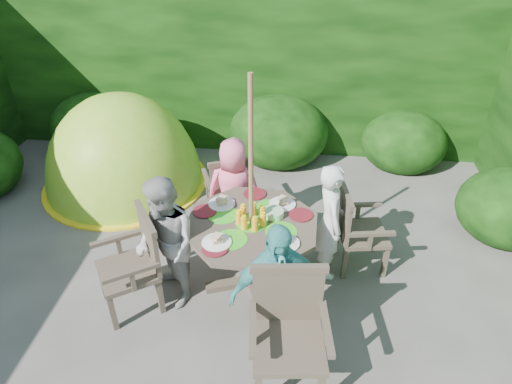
# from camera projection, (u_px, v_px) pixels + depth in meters

# --- Properties ---
(ground) EXTENTS (60.00, 60.00, 0.00)m
(ground) POSITION_uv_depth(u_px,v_px,m) (188.00, 329.00, 4.17)
(ground) COLOR #4B4843
(ground) RESTS_ON ground
(hedge_enclosure) EXTENTS (9.00, 9.00, 2.50)m
(hedge_enclosure) POSITION_uv_depth(u_px,v_px,m) (208.00, 141.00, 4.60)
(hedge_enclosure) COLOR black
(hedge_enclosure) RESTS_ON ground
(patio_table) EXTENTS (1.69, 1.69, 0.92)m
(patio_table) POSITION_uv_depth(u_px,v_px,m) (252.00, 233.00, 4.33)
(patio_table) COLOR #3B3126
(patio_table) RESTS_ON ground
(parasol_pole) EXTENTS (0.06, 0.06, 2.20)m
(parasol_pole) POSITION_uv_depth(u_px,v_px,m) (251.00, 193.00, 4.08)
(parasol_pole) COLOR brown
(parasol_pole) RESTS_ON ground
(garden_chair_right) EXTENTS (0.56, 0.61, 0.90)m
(garden_chair_right) POSITION_uv_depth(u_px,v_px,m) (356.00, 228.00, 4.66)
(garden_chair_right) COLOR #3B3126
(garden_chair_right) RESTS_ON ground
(garden_chair_left) EXTENTS (0.73, 0.75, 0.95)m
(garden_chair_left) POSITION_uv_depth(u_px,v_px,m) (135.00, 262.00, 4.19)
(garden_chair_left) COLOR #3B3126
(garden_chair_left) RESTS_ON ground
(garden_chair_back) EXTENTS (0.66, 0.63, 0.88)m
(garden_chair_back) POSITION_uv_depth(u_px,v_px,m) (229.00, 188.00, 5.32)
(garden_chair_back) COLOR #3B3126
(garden_chair_back) RESTS_ON ground
(garden_chair_front) EXTENTS (0.66, 0.60, 1.00)m
(garden_chair_front) POSITION_uv_depth(u_px,v_px,m) (288.00, 330.00, 3.50)
(garden_chair_front) COLOR #3B3126
(garden_chair_front) RESTS_ON ground
(child_right) EXTENTS (0.37, 0.50, 1.26)m
(child_right) POSITION_uv_depth(u_px,v_px,m) (330.00, 222.00, 4.50)
(child_right) COLOR silver
(child_right) RESTS_ON ground
(child_left) EXTENTS (0.80, 0.83, 1.34)m
(child_left) POSITION_uv_depth(u_px,v_px,m) (166.00, 244.00, 4.15)
(child_left) COLOR #999994
(child_left) RESTS_ON ground
(child_back) EXTENTS (0.62, 0.42, 1.23)m
(child_back) POSITION_uv_depth(u_px,v_px,m) (234.00, 191.00, 4.99)
(child_back) COLOR pink
(child_back) RESTS_ON ground
(child_front) EXTENTS (0.84, 0.60, 1.32)m
(child_front) POSITION_uv_depth(u_px,v_px,m) (275.00, 291.00, 3.67)
(child_front) COLOR teal
(child_front) RESTS_ON ground
(dome_tent) EXTENTS (2.22, 2.22, 2.52)m
(dome_tent) POSITION_uv_depth(u_px,v_px,m) (127.00, 183.00, 6.29)
(dome_tent) COLOR #86B923
(dome_tent) RESTS_ON ground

